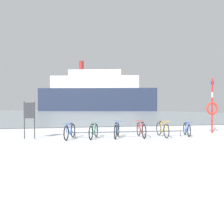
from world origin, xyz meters
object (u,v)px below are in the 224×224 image
at_px(bicycle_3, 141,130).
at_px(info_sign, 29,114).
at_px(bicycle_4, 162,129).
at_px(ferry_ship, 97,94).
at_px(rescue_post, 212,107).
at_px(bicycle_2, 117,130).
at_px(bicycle_0, 70,131).
at_px(bicycle_5, 187,129).
at_px(bicycle_1, 94,131).

height_order(bicycle_3, info_sign, info_sign).
bearing_deg(bicycle_4, ferry_ship, 84.39).
bearing_deg(info_sign, rescue_post, 2.10).
bearing_deg(bicycle_2, rescue_post, 8.56).
bearing_deg(rescue_post, info_sign, -177.90).
relative_size(bicycle_0, info_sign, 0.95).
bearing_deg(rescue_post, ferry_ship, 86.79).
distance_m(bicycle_5, rescue_post, 2.62).
height_order(info_sign, rescue_post, rescue_post).
bearing_deg(bicycle_0, rescue_post, 5.33).
relative_size(bicycle_2, info_sign, 0.89).
height_order(bicycle_1, bicycle_5, bicycle_1).
relative_size(bicycle_0, bicycle_5, 1.10).
distance_m(bicycle_1, bicycle_3, 2.38).
relative_size(bicycle_0, ferry_ship, 0.03).
xyz_separation_m(bicycle_0, rescue_post, (8.22, 0.77, 1.15)).
bearing_deg(ferry_ship, bicycle_1, -97.97).
distance_m(bicycle_1, rescue_post, 7.23).
height_order(bicycle_0, bicycle_2, bicycle_2).
bearing_deg(ferry_ship, bicycle_3, -96.36).
relative_size(bicycle_3, info_sign, 0.99).
distance_m(bicycle_0, bicycle_4, 4.64).
xyz_separation_m(bicycle_2, bicycle_3, (1.25, -0.03, 0.01)).
xyz_separation_m(bicycle_0, info_sign, (-1.88, 0.40, 0.83)).
distance_m(bicycle_1, info_sign, 3.16).
height_order(bicycle_4, rescue_post, rescue_post).
height_order(bicycle_4, ferry_ship, ferry_ship).
bearing_deg(ferry_ship, bicycle_2, -97.21).
height_order(bicycle_2, bicycle_3, bicycle_3).
bearing_deg(bicycle_2, info_sign, 172.78).
distance_m(bicycle_3, bicycle_4, 1.12).
bearing_deg(bicycle_5, bicycle_0, 178.76).
distance_m(bicycle_2, bicycle_4, 2.37).
height_order(bicycle_5, ferry_ship, ferry_ship).
height_order(bicycle_0, bicycle_1, bicycle_0).
xyz_separation_m(bicycle_5, info_sign, (-7.94, 0.53, 0.85)).
height_order(bicycle_3, bicycle_4, bicycle_3).
xyz_separation_m(bicycle_1, info_sign, (-3.01, 0.47, 0.84)).
height_order(bicycle_4, info_sign, info_sign).
relative_size(bicycle_1, bicycle_3, 0.90).
height_order(bicycle_0, ferry_ship, ferry_ship).
relative_size(bicycle_3, ferry_ship, 0.03).
bearing_deg(bicycle_1, ferry_ship, 82.03).
distance_m(bicycle_0, info_sign, 2.09).
relative_size(bicycle_0, rescue_post, 0.53).
bearing_deg(rescue_post, bicycle_2, -171.44).
height_order(bicycle_5, rescue_post, rescue_post).
bearing_deg(bicycle_1, bicycle_2, -2.70).
relative_size(bicycle_4, bicycle_5, 1.16).
distance_m(bicycle_3, ferry_ship, 84.75).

